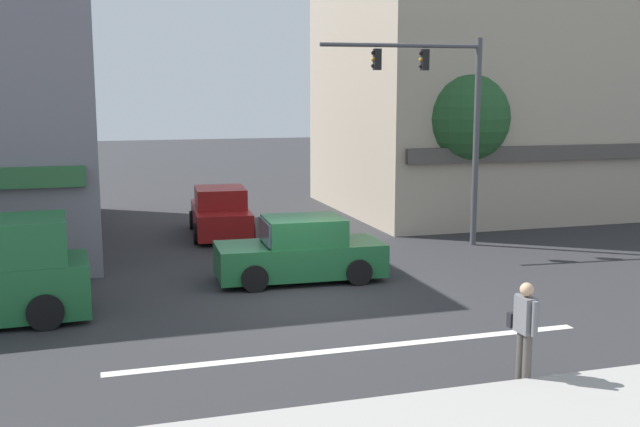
# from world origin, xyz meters

# --- Properties ---
(ground_plane) EXTENTS (120.00, 120.00, 0.00)m
(ground_plane) POSITION_xyz_m (0.00, 0.00, 0.00)
(ground_plane) COLOR #2B2B2D
(lane_marking_stripe) EXTENTS (9.00, 0.24, 0.01)m
(lane_marking_stripe) POSITION_xyz_m (0.00, -3.50, 0.00)
(lane_marking_stripe) COLOR silver
(lane_marking_stripe) RESTS_ON ground
(building_right_corner) EXTENTS (13.44, 10.00, 10.17)m
(building_right_corner) POSITION_xyz_m (11.46, 11.10, 5.08)
(building_right_corner) COLOR tan
(building_right_corner) RESTS_ON ground
(street_tree) EXTENTS (3.06, 3.06, 5.31)m
(street_tree) POSITION_xyz_m (7.38, 6.76, 3.75)
(street_tree) COLOR #4C3823
(street_tree) RESTS_ON ground
(traffic_light_mast) EXTENTS (4.88, 0.55, 6.20)m
(traffic_light_mast) POSITION_xyz_m (5.59, 4.46, 4.18)
(traffic_light_mast) COLOR #47474C
(traffic_light_mast) RESTS_ON ground
(sedan_approaching_near) EXTENTS (4.17, 2.02, 1.58)m
(sedan_approaching_near) POSITION_xyz_m (0.35, 1.69, 0.71)
(sedan_approaching_near) COLOR #1E6033
(sedan_approaching_near) RESTS_ON ground
(sedan_waiting_far) EXTENTS (2.12, 4.22, 1.58)m
(sedan_waiting_far) POSITION_xyz_m (-0.58, 8.17, 0.71)
(sedan_waiting_far) COLOR maroon
(sedan_waiting_far) RESTS_ON ground
(pedestrian_foreground_with_bag) EXTENTS (0.29, 0.67, 1.67)m
(pedestrian_foreground_with_bag) POSITION_xyz_m (1.96, -5.83, 0.95)
(pedestrian_foreground_with_bag) COLOR #4C4742
(pedestrian_foreground_with_bag) RESTS_ON ground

